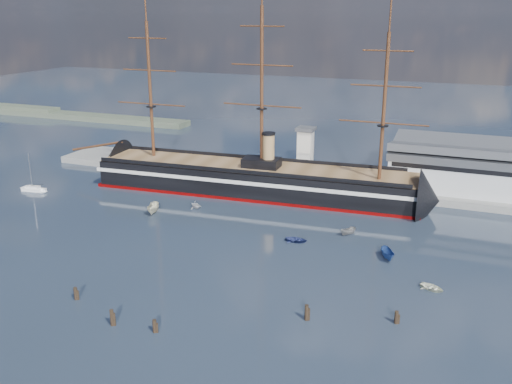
% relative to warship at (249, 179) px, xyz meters
% --- Properties ---
extents(ground, '(600.00, 600.00, 0.00)m').
position_rel_warship_xyz_m(ground, '(9.20, -20.00, -4.04)').
color(ground, '#1F2836').
rests_on(ground, ground).
extents(quay, '(180.00, 18.00, 2.00)m').
position_rel_warship_xyz_m(quay, '(19.20, 16.00, -4.04)').
color(quay, slate).
rests_on(quay, ground).
extents(warehouse, '(63.00, 21.00, 11.60)m').
position_rel_warship_xyz_m(warehouse, '(67.20, 20.00, 3.95)').
color(warehouse, '#B7BABC').
rests_on(warehouse, ground).
extents(quay_tower, '(5.00, 5.00, 15.00)m').
position_rel_warship_xyz_m(quay_tower, '(12.20, 13.00, 5.72)').
color(quay_tower, silver).
rests_on(quay_tower, ground).
extents(shoreline, '(120.00, 10.00, 4.00)m').
position_rel_warship_xyz_m(shoreline, '(-130.03, 75.00, -2.59)').
color(shoreline, '#3F4C38').
rests_on(shoreline, ground).
extents(warship, '(113.36, 21.79, 53.94)m').
position_rel_warship_xyz_m(warship, '(0.00, 0.00, 0.00)').
color(warship, black).
rests_on(warship, ground).
extents(sailboat, '(7.09, 3.04, 10.99)m').
position_rel_warship_xyz_m(sailboat, '(-56.71, -21.39, -3.34)').
color(sailboat, white).
rests_on(sailboat, ground).
extents(motorboat_a, '(7.92, 4.95, 2.98)m').
position_rel_warship_xyz_m(motorboat_a, '(-15.68, -24.83, -4.04)').
color(motorboat_a, beige).
rests_on(motorboat_a, ground).
extents(motorboat_b, '(1.46, 3.13, 1.42)m').
position_rel_warship_xyz_m(motorboat_b, '(23.23, -29.05, -4.04)').
color(motorboat_b, navy).
rests_on(motorboat_b, ground).
extents(motorboat_c, '(5.31, 4.42, 2.05)m').
position_rel_warship_xyz_m(motorboat_c, '(32.95, -20.96, -4.04)').
color(motorboat_c, slate).
rests_on(motorboat_c, ground).
extents(motorboat_d, '(4.73, 6.24, 2.10)m').
position_rel_warship_xyz_m(motorboat_d, '(-7.72, -17.37, -4.04)').
color(motorboat_d, silver).
rests_on(motorboat_d, ground).
extents(motorboat_e, '(2.11, 3.01, 1.30)m').
position_rel_warship_xyz_m(motorboat_e, '(53.17, -41.40, -4.04)').
color(motorboat_e, white).
rests_on(motorboat_e, ground).
extents(motorboat_f, '(6.89, 4.85, 2.60)m').
position_rel_warship_xyz_m(motorboat_f, '(43.40, -30.90, -4.04)').
color(motorboat_f, navy).
rests_on(motorboat_f, ground).
extents(piling_near_left, '(0.64, 0.64, 3.06)m').
position_rel_warship_xyz_m(piling_near_left, '(-4.83, -68.41, -4.04)').
color(piling_near_left, black).
rests_on(piling_near_left, ground).
extents(piling_near_mid, '(0.64, 0.64, 2.94)m').
position_rel_warship_xyz_m(piling_near_mid, '(13.72, -72.58, -4.04)').
color(piling_near_mid, black).
rests_on(piling_near_mid, ground).
extents(piling_near_right, '(0.64, 0.64, 3.49)m').
position_rel_warship_xyz_m(piling_near_right, '(34.94, -60.10, -4.04)').
color(piling_near_right, black).
rests_on(piling_near_right, ground).
extents(piling_far_right, '(0.64, 0.64, 2.93)m').
position_rel_warship_xyz_m(piling_far_right, '(48.83, -55.73, -4.04)').
color(piling_far_right, black).
rests_on(piling_far_right, ground).
extents(piling_extra, '(0.64, 0.64, 3.55)m').
position_rel_warship_xyz_m(piling_extra, '(6.25, -73.31, -4.04)').
color(piling_extra, black).
rests_on(piling_extra, ground).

